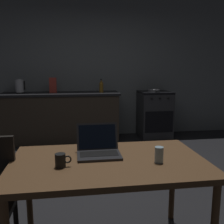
% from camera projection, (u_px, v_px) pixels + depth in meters
% --- Properties ---
extents(ground_plane, '(12.00, 12.00, 0.00)m').
position_uv_depth(ground_plane, '(108.00, 195.00, 2.79)').
color(ground_plane, black).
extents(back_wall, '(6.40, 0.10, 2.82)m').
position_uv_depth(back_wall, '(106.00, 66.00, 5.10)').
color(back_wall, slate).
rests_on(back_wall, ground_plane).
extents(kitchen_counter, '(2.16, 0.64, 0.91)m').
position_uv_depth(kitchen_counter, '(62.00, 117.00, 4.80)').
color(kitchen_counter, '#382D23').
rests_on(kitchen_counter, ground_plane).
extents(stove_oven, '(0.60, 0.62, 0.91)m').
position_uv_depth(stove_oven, '(154.00, 114.00, 5.06)').
color(stove_oven, '#2D2D30').
rests_on(stove_oven, ground_plane).
extents(dining_table, '(1.38, 0.83, 0.73)m').
position_uv_depth(dining_table, '(109.00, 169.00, 1.83)').
color(dining_table, brown).
rests_on(dining_table, ground_plane).
extents(laptop, '(0.32, 0.29, 0.22)m').
position_uv_depth(laptop, '(99.00, 149.00, 1.92)').
color(laptop, '#232326').
rests_on(laptop, dining_table).
extents(electric_kettle, '(0.18, 0.15, 0.26)m').
position_uv_depth(electric_kettle, '(20.00, 86.00, 4.59)').
color(electric_kettle, black).
rests_on(electric_kettle, kitchen_counter).
extents(bottle, '(0.08, 0.08, 0.25)m').
position_uv_depth(bottle, '(101.00, 86.00, 4.76)').
color(bottle, '#8C601E').
rests_on(bottle, kitchen_counter).
extents(frying_pan, '(0.25, 0.42, 0.05)m').
position_uv_depth(frying_pan, '(154.00, 90.00, 4.94)').
color(frying_pan, gray).
rests_on(frying_pan, stove_oven).
extents(coffee_mug, '(0.11, 0.07, 0.09)m').
position_uv_depth(coffee_mug, '(61.00, 160.00, 1.68)').
color(coffee_mug, black).
rests_on(coffee_mug, dining_table).
extents(drinking_glass, '(0.06, 0.06, 0.11)m').
position_uv_depth(drinking_glass, '(159.00, 155.00, 1.76)').
color(drinking_glass, '#99B7C6').
rests_on(drinking_glass, dining_table).
extents(cereal_box, '(0.13, 0.05, 0.28)m').
position_uv_depth(cereal_box, '(53.00, 85.00, 4.69)').
color(cereal_box, '#B2382D').
rests_on(cereal_box, kitchen_counter).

